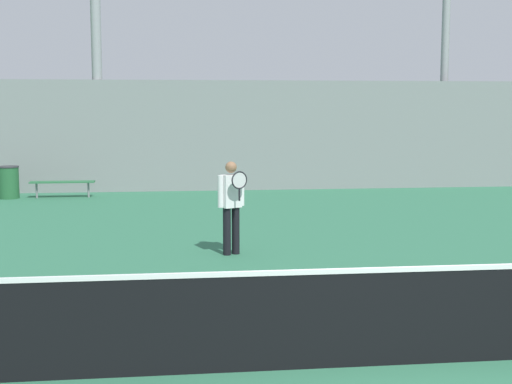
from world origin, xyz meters
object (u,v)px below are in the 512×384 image
Objects in this scene: tennis_net at (395,315)px; light_pole_center_back at (446,12)px; bench_courtside_near at (62,183)px; tennis_player at (231,203)px; trash_bin at (9,182)px.

tennis_net is 1.09× the size of light_pole_center_back.
bench_courtside_near is at bearing 110.62° from tennis_net.
tennis_player is 0.91× the size of bench_courtside_near.
light_pole_center_back is 10.53× the size of trash_bin.
tennis_net is 15.77m from trash_bin.
tennis_player is 14.06m from light_pole_center_back.
light_pole_center_back is at bearing 26.87° from tennis_player.
bench_courtside_near is 1.50m from trash_bin.
tennis_player is at bearing -56.44° from trash_bin.
trash_bin is at bearing -171.80° from light_pole_center_back.
tennis_net is 15.18m from bench_courtside_near.
tennis_net is 11.46× the size of trash_bin.
light_pole_center_back is 14.78m from trash_bin.
trash_bin is at bearing -179.94° from bench_courtside_near.
tennis_net reaches higher than bench_courtside_near.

